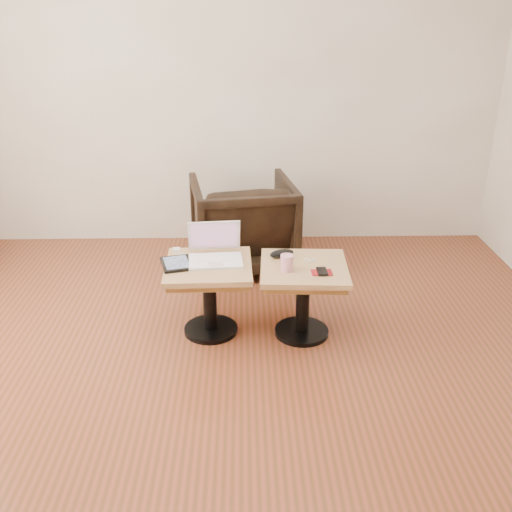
{
  "coord_description": "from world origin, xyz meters",
  "views": [
    {
      "loc": [
        0.1,
        -2.58,
        1.94
      ],
      "look_at": [
        0.17,
        0.62,
        0.53
      ],
      "focal_mm": 40.0,
      "sensor_mm": 36.0,
      "label": 1
    }
  ],
  "objects_px": {
    "side_table_left": "(209,281)",
    "armchair": "(243,224)",
    "laptop": "(215,253)",
    "striped_cup": "(287,263)",
    "side_table_right": "(303,283)"
  },
  "relations": [
    {
      "from": "laptop",
      "to": "armchair",
      "type": "relative_size",
      "value": 0.45
    },
    {
      "from": "side_table_right",
      "to": "striped_cup",
      "type": "height_order",
      "value": "striped_cup"
    },
    {
      "from": "side_table_left",
      "to": "armchair",
      "type": "distance_m",
      "value": 1.05
    },
    {
      "from": "laptop",
      "to": "striped_cup",
      "type": "distance_m",
      "value": 0.47
    },
    {
      "from": "armchair",
      "to": "laptop",
      "type": "bearing_deg",
      "value": 70.87
    },
    {
      "from": "side_table_left",
      "to": "striped_cup",
      "type": "distance_m",
      "value": 0.52
    },
    {
      "from": "laptop",
      "to": "armchair",
      "type": "height_order",
      "value": "armchair"
    },
    {
      "from": "laptop",
      "to": "armchair",
      "type": "bearing_deg",
      "value": 75.04
    },
    {
      "from": "side_table_right",
      "to": "laptop",
      "type": "distance_m",
      "value": 0.58
    },
    {
      "from": "side_table_right",
      "to": "armchair",
      "type": "xyz_separation_m",
      "value": [
        -0.37,
        1.07,
        -0.0
      ]
    },
    {
      "from": "armchair",
      "to": "striped_cup",
      "type": "bearing_deg",
      "value": 94.18
    },
    {
      "from": "laptop",
      "to": "striped_cup",
      "type": "height_order",
      "value": "laptop"
    },
    {
      "from": "side_table_right",
      "to": "striped_cup",
      "type": "relative_size",
      "value": 5.54
    },
    {
      "from": "striped_cup",
      "to": "side_table_right",
      "type": "bearing_deg",
      "value": 30.8
    },
    {
      "from": "laptop",
      "to": "armchair",
      "type": "xyz_separation_m",
      "value": [
        0.17,
        0.96,
        -0.17
      ]
    }
  ]
}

